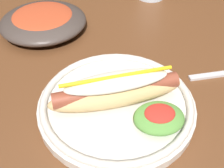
% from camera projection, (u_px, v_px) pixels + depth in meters
% --- Properties ---
extents(dining_table, '(1.40, 0.85, 0.74)m').
position_uv_depth(dining_table, '(102.00, 86.00, 0.65)').
color(dining_table, brown).
rests_on(dining_table, ground_plane).
extents(hot_dog_plate, '(0.26, 0.26, 0.08)m').
position_uv_depth(hot_dog_plate, '(118.00, 101.00, 0.45)').
color(hot_dog_plate, silver).
rests_on(hot_dog_plate, dining_table).
extents(fork, '(0.12, 0.03, 0.00)m').
position_uv_depth(fork, '(224.00, 74.00, 0.53)').
color(fork, silver).
rests_on(fork, dining_table).
extents(side_bowl, '(0.20, 0.20, 0.05)m').
position_uv_depth(side_bowl, '(43.00, 20.00, 0.63)').
color(side_bowl, '#423833').
rests_on(side_bowl, dining_table).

